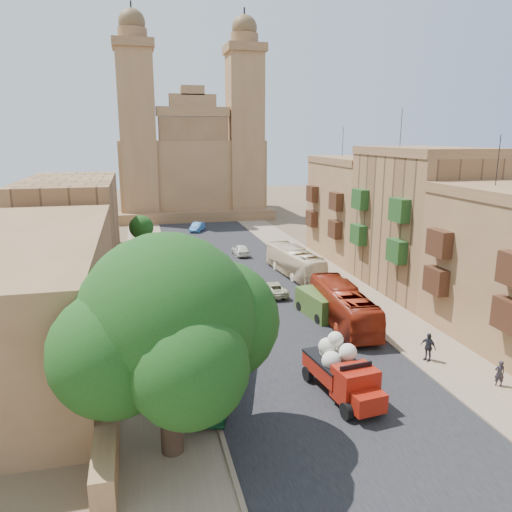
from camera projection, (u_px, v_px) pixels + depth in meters
name	position (u px, v px, depth m)	size (l,w,h in m)	color
ground	(392.00, 473.00, 22.48)	(260.00, 260.00, 0.00)	brown
road_surface	(247.00, 285.00, 50.82)	(14.00, 140.00, 0.01)	black
sidewalk_east	(334.00, 279.00, 53.00)	(5.00, 140.00, 0.01)	#7F6A53
sidewalk_west	(152.00, 292.00, 48.63)	(5.00, 140.00, 0.01)	#7F6A53
kerb_east	(312.00, 280.00, 52.41)	(0.25, 140.00, 0.12)	#7F6A53
kerb_west	(178.00, 289.00, 49.19)	(0.25, 140.00, 0.12)	#7F6A53
townhouse_c	(419.00, 220.00, 48.15)	(9.00, 14.00, 17.40)	olive
townhouse_d	(356.00, 208.00, 61.54)	(9.00, 14.00, 15.90)	olive
west_wall	(117.00, 322.00, 38.29)	(1.00, 40.00, 1.80)	olive
west_building_low	(30.00, 294.00, 34.36)	(10.00, 28.00, 8.40)	brown
west_building_mid	(72.00, 221.00, 58.73)	(10.00, 22.00, 10.00)	olive
church	(190.00, 165.00, 94.50)	(28.00, 22.50, 36.30)	olive
ficus_tree	(169.00, 328.00, 22.62)	(10.72, 9.86, 10.72)	#35261A
street_tree_a	(152.00, 331.00, 30.79)	(3.02, 3.02, 4.65)	#35261A
street_tree_b	(147.00, 280.00, 42.16)	(2.85, 2.85, 4.38)	#35261A
street_tree_c	(144.00, 251.00, 53.52)	(2.74, 2.74, 4.22)	#35261A
street_tree_d	(141.00, 227.00, 64.76)	(3.14, 3.14, 4.83)	#35261A
red_truck	(343.00, 370.00, 28.86)	(3.14, 6.43, 3.62)	maroon
olive_pickup	(319.00, 304.00, 42.06)	(2.76, 5.07, 1.99)	#3D5A22
bus_green_north	(216.00, 370.00, 29.62)	(2.15, 9.19, 2.56)	#114D25
bus_red_east	(343.00, 305.00, 40.09)	(2.59, 11.08, 3.09)	maroon
bus_cream_east	(295.00, 262.00, 54.03)	(2.53, 10.83, 3.02)	beige
car_blue_a	(213.00, 317.00, 40.00)	(1.65, 4.10, 1.40)	teal
car_white_a	(250.00, 291.00, 46.56)	(1.43, 4.11, 1.35)	beige
car_cream	(273.00, 289.00, 47.56)	(2.12, 4.59, 1.28)	#BDBA92
car_dkblue	(188.00, 262.00, 57.44)	(1.88, 4.62, 1.34)	#0E2145
car_white_b	(241.00, 250.00, 63.35)	(1.68, 4.17, 1.42)	silver
car_blue_b	(197.00, 227.00, 79.45)	(1.49, 4.28, 1.41)	#326DAE
pedestrian_a	(499.00, 373.00, 30.18)	(0.60, 0.40, 1.65)	#2B262E
pedestrian_c	(428.00, 347.00, 33.59)	(1.15, 0.48, 1.96)	#2B2B32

